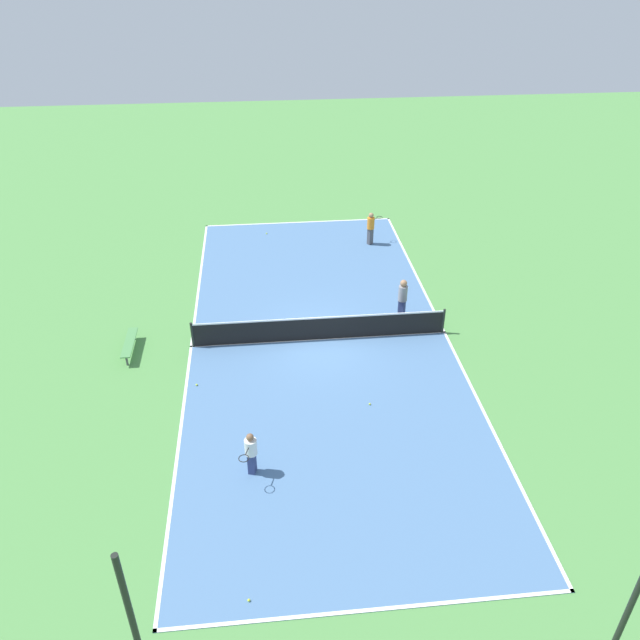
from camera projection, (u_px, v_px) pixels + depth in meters
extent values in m
plane|color=#518E47|center=(320.00, 340.00, 24.25)|extent=(80.00, 80.00, 0.00)
cube|color=#4C729E|center=(320.00, 339.00, 24.24)|extent=(10.01, 22.98, 0.02)
cube|color=white|center=(444.00, 332.00, 24.66)|extent=(0.10, 22.98, 0.00)
cube|color=white|center=(191.00, 346.00, 23.81)|extent=(0.10, 22.98, 0.00)
cube|color=white|center=(299.00, 222.00, 33.87)|extent=(10.01, 0.10, 0.00)
cube|color=white|center=(370.00, 610.00, 14.61)|extent=(10.01, 0.10, 0.00)
cube|color=white|center=(320.00, 339.00, 24.24)|extent=(10.01, 0.10, 0.00)
cylinder|color=black|center=(443.00, 321.00, 24.37)|extent=(0.10, 0.10, 1.05)
cylinder|color=black|center=(192.00, 335.00, 23.54)|extent=(0.10, 0.10, 1.05)
cube|color=black|center=(320.00, 328.00, 23.97)|extent=(9.71, 0.03, 1.00)
cube|color=white|center=(320.00, 318.00, 23.72)|extent=(9.71, 0.04, 0.06)
cube|color=#4C8C4C|center=(129.00, 342.00, 23.32)|extent=(0.36, 1.99, 0.04)
cylinder|color=#4C4C51|center=(134.00, 335.00, 24.15)|extent=(0.08, 0.08, 0.41)
cylinder|color=#4C4C51|center=(127.00, 360.00, 22.73)|extent=(0.08, 0.08, 0.41)
cube|color=#4C4C51|center=(370.00, 236.00, 31.33)|extent=(0.32, 0.31, 0.83)
cylinder|color=orange|center=(371.00, 223.00, 30.95)|extent=(0.50, 0.50, 0.58)
sphere|color=#A87A56|center=(371.00, 215.00, 30.73)|extent=(0.25, 0.25, 0.25)
cylinder|color=#262626|center=(376.00, 219.00, 31.05)|extent=(0.25, 0.18, 0.03)
torus|color=black|center=(380.00, 217.00, 31.20)|extent=(0.42, 0.42, 0.02)
cube|color=navy|center=(252.00, 463.00, 18.13)|extent=(0.27, 0.30, 0.73)
cylinder|color=silver|center=(251.00, 447.00, 17.79)|extent=(0.45, 0.45, 0.51)
sphere|color=brown|center=(250.00, 437.00, 17.60)|extent=(0.22, 0.22, 0.22)
cylinder|color=#262626|center=(247.00, 451.00, 17.46)|extent=(0.12, 0.28, 0.03)
torus|color=black|center=(244.00, 458.00, 17.23)|extent=(0.38, 0.38, 0.02)
cube|color=navy|center=(401.00, 310.00, 25.19)|extent=(0.32, 0.31, 0.92)
cylinder|color=gray|center=(403.00, 293.00, 24.77)|extent=(0.50, 0.50, 0.64)
sphere|color=#A87A56|center=(404.00, 283.00, 24.53)|extent=(0.28, 0.28, 0.28)
sphere|color=#CCE033|center=(267.00, 233.00, 32.54)|extent=(0.07, 0.07, 0.07)
sphere|color=#CCE033|center=(197.00, 385.00, 21.75)|extent=(0.07, 0.07, 0.07)
sphere|color=#CCE033|center=(370.00, 404.00, 20.88)|extent=(0.07, 0.07, 0.07)
sphere|color=#CCE033|center=(249.00, 600.00, 14.78)|extent=(0.07, 0.07, 0.07)
cylinder|color=black|center=(631.00, 604.00, 11.86)|extent=(0.12, 0.12, 5.33)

